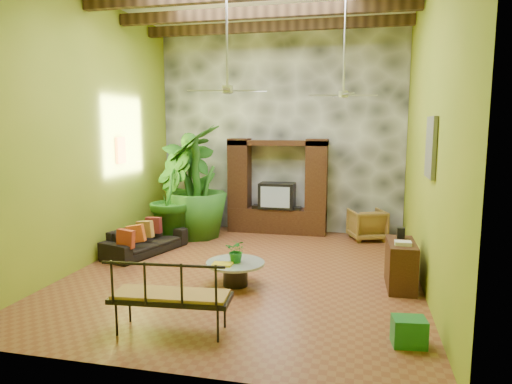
% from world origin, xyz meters
% --- Properties ---
extents(ground, '(7.00, 7.00, 0.00)m').
position_xyz_m(ground, '(0.00, 0.00, 0.00)').
color(ground, brown).
rests_on(ground, ground).
extents(back_wall, '(6.00, 0.02, 5.00)m').
position_xyz_m(back_wall, '(0.00, 3.50, 2.50)').
color(back_wall, olive).
rests_on(back_wall, ground).
extents(left_wall, '(0.02, 7.00, 5.00)m').
position_xyz_m(left_wall, '(-3.00, 0.00, 2.50)').
color(left_wall, olive).
rests_on(left_wall, ground).
extents(right_wall, '(0.02, 7.00, 5.00)m').
position_xyz_m(right_wall, '(3.00, 0.00, 2.50)').
color(right_wall, olive).
rests_on(right_wall, ground).
extents(stone_accent_wall, '(5.98, 0.10, 4.98)m').
position_xyz_m(stone_accent_wall, '(0.00, 3.44, 2.50)').
color(stone_accent_wall, '#3E4047').
rests_on(stone_accent_wall, ground).
extents(entertainment_center, '(2.40, 0.55, 2.30)m').
position_xyz_m(entertainment_center, '(0.00, 3.14, 0.97)').
color(entertainment_center, black).
rests_on(entertainment_center, ground).
extents(ceiling_fan_front, '(1.28, 1.28, 1.86)m').
position_xyz_m(ceiling_fan_front, '(-0.20, -0.40, 3.40)').
color(ceiling_fan_front, '#BCBCC1').
rests_on(ceiling_fan_front, ceiling).
extents(ceiling_fan_back, '(1.28, 1.28, 1.86)m').
position_xyz_m(ceiling_fan_back, '(1.60, 1.20, 3.40)').
color(ceiling_fan_back, '#BCBCC1').
rests_on(ceiling_fan_back, ceiling).
extents(wall_art_mask, '(0.06, 0.32, 0.55)m').
position_xyz_m(wall_art_mask, '(-2.96, 1.00, 2.10)').
color(wall_art_mask, gold).
rests_on(wall_art_mask, left_wall).
extents(wall_art_painting, '(0.06, 0.70, 0.90)m').
position_xyz_m(wall_art_painting, '(2.96, -0.60, 2.30)').
color(wall_art_painting, '#296999').
rests_on(wall_art_painting, right_wall).
extents(sofa, '(1.25, 2.01, 0.55)m').
position_xyz_m(sofa, '(-2.32, 0.72, 0.27)').
color(sofa, black).
rests_on(sofa, ground).
extents(wicker_armchair, '(0.97, 0.98, 0.70)m').
position_xyz_m(wicker_armchair, '(2.15, 2.89, 0.35)').
color(wicker_armchair, brown).
rests_on(wicker_armchair, ground).
extents(tall_plant_a, '(1.54, 1.49, 2.43)m').
position_xyz_m(tall_plant_a, '(-2.00, 2.55, 1.22)').
color(tall_plant_a, '#23641A').
rests_on(tall_plant_a, ground).
extents(tall_plant_b, '(1.32, 1.42, 2.06)m').
position_xyz_m(tall_plant_b, '(-2.21, 1.76, 1.03)').
color(tall_plant_b, '#1E5616').
rests_on(tall_plant_b, ground).
extents(tall_plant_c, '(1.69, 1.69, 2.63)m').
position_xyz_m(tall_plant_c, '(-1.77, 2.25, 1.32)').
color(tall_plant_c, '#276019').
rests_on(tall_plant_c, ground).
extents(coffee_table, '(0.96, 0.96, 0.40)m').
position_xyz_m(coffee_table, '(0.01, -0.74, 0.26)').
color(coffee_table, black).
rests_on(coffee_table, ground).
extents(centerpiece_plant, '(0.35, 0.31, 0.39)m').
position_xyz_m(centerpiece_plant, '(0.04, -0.75, 0.59)').
color(centerpiece_plant, '#1C6B22').
rests_on(centerpiece_plant, coffee_table).
extents(yellow_tray, '(0.33, 0.24, 0.03)m').
position_xyz_m(yellow_tray, '(-0.14, -0.96, 0.42)').
color(yellow_tray, yellow).
rests_on(yellow_tray, coffee_table).
extents(iron_bench, '(1.57, 0.68, 0.57)m').
position_xyz_m(iron_bench, '(-0.33, -2.64, 0.54)').
color(iron_bench, black).
rests_on(iron_bench, ground).
extents(side_console, '(0.45, 0.97, 0.76)m').
position_xyz_m(side_console, '(2.65, -0.23, 0.38)').
color(side_console, '#351811').
rests_on(side_console, ground).
extents(green_bin, '(0.42, 0.34, 0.34)m').
position_xyz_m(green_bin, '(2.59, -2.27, 0.17)').
color(green_bin, '#1C6C22').
rests_on(green_bin, ground).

